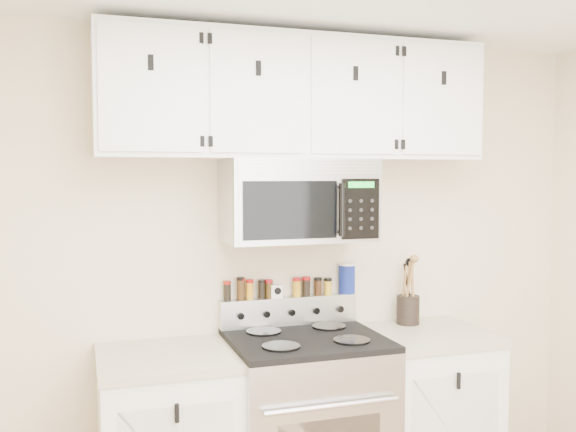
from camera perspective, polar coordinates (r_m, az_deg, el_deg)
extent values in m
cube|color=beige|center=(3.50, -0.11, -4.68)|extent=(3.50, 0.01, 2.50)
cube|color=#B7B7BA|center=(3.41, 1.64, -18.68)|extent=(0.76, 0.65, 0.92)
cube|color=black|center=(3.26, 1.65, -10.94)|extent=(0.76, 0.65, 0.03)
cube|color=#B7B7BA|center=(3.50, 0.07, -8.40)|extent=(0.76, 0.08, 0.15)
cylinder|color=black|center=(3.07, -0.62, -11.52)|extent=(0.18, 0.18, 0.01)
cylinder|color=black|center=(3.19, 5.68, -10.94)|extent=(0.18, 0.18, 0.01)
cylinder|color=black|center=(3.34, -2.18, -10.23)|extent=(0.18, 0.18, 0.01)
cylinder|color=black|center=(3.46, 3.65, -9.77)|extent=(0.18, 0.18, 0.01)
cube|color=tan|center=(3.14, -10.73, -12.26)|extent=(0.64, 0.62, 0.04)
cube|color=white|center=(3.72, 12.04, -17.19)|extent=(0.62, 0.60, 0.88)
cube|color=tan|center=(3.58, 12.15, -10.29)|extent=(0.64, 0.62, 0.04)
cube|color=#9E9EA3|center=(3.29, 0.88, 1.44)|extent=(0.76, 0.38, 0.42)
cube|color=#B7B7BA|center=(3.10, 2.06, 4.44)|extent=(0.73, 0.01, 0.08)
cube|color=black|center=(3.07, 0.24, 0.53)|extent=(0.47, 0.01, 0.28)
cube|color=black|center=(3.20, 6.45, 0.64)|extent=(0.20, 0.01, 0.30)
cylinder|color=black|center=(3.12, 4.82, 0.57)|extent=(0.03, 0.03, 0.26)
cube|color=white|center=(3.33, 0.75, 10.43)|extent=(2.00, 0.33, 0.62)
cube|color=white|center=(3.00, -12.09, 11.08)|extent=(0.46, 0.01, 0.57)
cube|color=black|center=(3.01, -12.11, 13.21)|extent=(0.02, 0.01, 0.07)
cube|color=white|center=(3.10, -2.68, 10.94)|extent=(0.46, 0.01, 0.57)
cube|color=black|center=(3.10, -2.64, 13.00)|extent=(0.03, 0.01, 0.07)
cube|color=white|center=(3.26, 5.97, 10.55)|extent=(0.46, 0.01, 0.57)
cube|color=black|center=(3.27, 6.04, 12.51)|extent=(0.03, 0.01, 0.07)
cube|color=white|center=(3.49, 13.60, 10.01)|extent=(0.46, 0.01, 0.57)
cube|color=black|center=(3.50, 13.70, 11.84)|extent=(0.02, 0.01, 0.07)
cylinder|color=black|center=(3.70, 10.61, -8.20)|extent=(0.13, 0.13, 0.16)
cylinder|color=olive|center=(3.68, 10.64, -6.33)|extent=(0.01, 0.01, 0.30)
cylinder|color=olive|center=(3.68, 11.01, -6.17)|extent=(0.01, 0.01, 0.32)
cylinder|color=olive|center=(3.68, 10.26, -6.49)|extent=(0.01, 0.01, 0.28)
cylinder|color=black|center=(3.70, 10.62, -6.34)|extent=(0.01, 0.01, 0.29)
cylinder|color=olive|center=(3.65, 10.65, -6.31)|extent=(0.01, 0.01, 0.31)
cube|color=white|center=(3.46, -1.04, -6.68)|extent=(0.07, 0.06, 0.07)
cylinder|color=navy|center=(3.59, 5.25, -5.62)|extent=(0.09, 0.09, 0.16)
cylinder|color=white|center=(3.58, 5.26, -4.29)|extent=(0.09, 0.09, 0.01)
cylinder|color=black|center=(3.39, -5.43, -6.77)|extent=(0.04, 0.04, 0.09)
cylinder|color=#98120B|center=(3.38, -5.44, -5.90)|extent=(0.04, 0.04, 0.02)
cylinder|color=#442A10|center=(3.41, -4.21, -6.58)|extent=(0.04, 0.04, 0.10)
cylinder|color=black|center=(3.40, -4.22, -5.58)|extent=(0.04, 0.04, 0.02)
cylinder|color=#39230D|center=(3.41, -4.18, -6.60)|extent=(0.04, 0.04, 0.10)
cylinder|color=#AD1A0D|center=(3.40, -4.19, -5.63)|extent=(0.04, 0.04, 0.02)
cylinder|color=orange|center=(3.42, -3.42, -6.67)|extent=(0.04, 0.04, 0.09)
cylinder|color=#A40C0C|center=(3.41, -3.42, -5.80)|extent=(0.04, 0.04, 0.02)
cylinder|color=black|center=(3.44, -2.35, -6.65)|extent=(0.04, 0.04, 0.08)
cylinder|color=black|center=(3.43, -2.35, -5.82)|extent=(0.04, 0.04, 0.02)
cylinder|color=#3D2B0E|center=(3.45, -1.70, -6.62)|extent=(0.04, 0.04, 0.08)
cylinder|color=#A00C17|center=(3.44, -1.70, -5.81)|extent=(0.04, 0.04, 0.02)
cylinder|color=gold|center=(3.50, 0.79, -6.47)|extent=(0.04, 0.04, 0.09)
cylinder|color=#A30C12|center=(3.49, 0.79, -5.65)|extent=(0.05, 0.05, 0.02)
cylinder|color=black|center=(3.51, 1.63, -6.39)|extent=(0.04, 0.04, 0.09)
cylinder|color=#AC0D0F|center=(3.50, 1.64, -5.56)|extent=(0.04, 0.04, 0.02)
cylinder|color=#39200D|center=(3.54, 2.68, -6.39)|extent=(0.04, 0.04, 0.08)
cylinder|color=black|center=(3.53, 2.68, -5.62)|extent=(0.04, 0.04, 0.02)
cylinder|color=gold|center=(3.56, 3.58, -6.38)|extent=(0.04, 0.04, 0.07)
cylinder|color=black|center=(3.55, 3.58, -5.66)|extent=(0.04, 0.04, 0.02)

